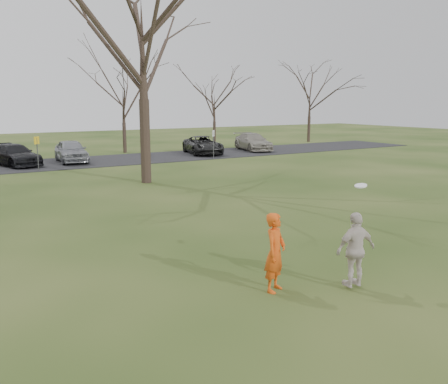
# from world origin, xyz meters

# --- Properties ---
(ground) EXTENTS (120.00, 120.00, 0.00)m
(ground) POSITION_xyz_m (0.00, 0.00, 0.00)
(ground) COLOR #1E380F
(ground) RESTS_ON ground
(parking_strip) EXTENTS (62.00, 6.50, 0.04)m
(parking_strip) POSITION_xyz_m (0.00, 25.00, 0.02)
(parking_strip) COLOR black
(parking_strip) RESTS_ON ground
(player_defender) EXTENTS (0.76, 0.68, 1.74)m
(player_defender) POSITION_xyz_m (-0.95, 0.28, 0.87)
(player_defender) COLOR #DB4D12
(player_defender) RESTS_ON ground
(car_3) EXTENTS (3.22, 5.04, 1.36)m
(car_3) POSITION_xyz_m (-2.84, 25.31, 0.72)
(car_3) COLOR black
(car_3) RESTS_ON parking_strip
(car_4) EXTENTS (2.06, 4.55, 1.51)m
(car_4) POSITION_xyz_m (0.71, 25.27, 0.80)
(car_4) COLOR gray
(car_4) RESTS_ON parking_strip
(car_6) EXTENTS (3.35, 5.38, 1.39)m
(car_6) POSITION_xyz_m (10.84, 25.12, 0.73)
(car_6) COLOR black
(car_6) RESTS_ON parking_strip
(car_7) EXTENTS (2.91, 5.17, 1.42)m
(car_7) POSITION_xyz_m (15.82, 25.40, 0.75)
(car_7) COLOR gray
(car_7) RESTS_ON parking_strip
(catching_play) EXTENTS (1.02, 0.59, 2.25)m
(catching_play) POSITION_xyz_m (0.61, -0.54, 0.91)
(catching_play) COLOR beige
(catching_play) RESTS_ON ground
(sign_yellow) EXTENTS (0.35, 0.35, 2.08)m
(sign_yellow) POSITION_xyz_m (-2.00, 22.00, 1.45)
(sign_yellow) COLOR #47474C
(sign_yellow) RESTS_ON ground
(sign_white) EXTENTS (0.35, 0.35, 2.08)m
(sign_white) POSITION_xyz_m (10.00, 22.00, 1.45)
(sign_white) COLOR #47474C
(sign_white) RESTS_ON ground
(big_tree) EXTENTS (9.00, 9.00, 14.00)m
(big_tree) POSITION_xyz_m (2.00, 15.00, 7.00)
(big_tree) COLOR #352821
(big_tree) RESTS_ON ground
(small_tree_row) EXTENTS (55.00, 5.90, 8.50)m
(small_tree_row) POSITION_xyz_m (4.38, 30.06, 3.89)
(small_tree_row) COLOR #352821
(small_tree_row) RESTS_ON ground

